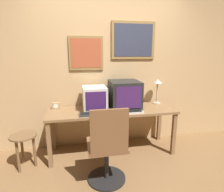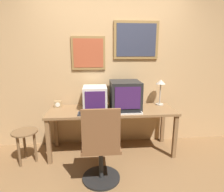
% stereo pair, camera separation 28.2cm
% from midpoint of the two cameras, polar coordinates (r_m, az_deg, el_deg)
% --- Properties ---
extents(wall_back, '(8.00, 0.08, 2.60)m').
position_cam_midpoint_polar(wall_back, '(3.14, -3.91, 8.42)').
color(wall_back, tan).
rests_on(wall_back, ground_plane).
extents(desk, '(1.94, 0.62, 0.71)m').
position_cam_midpoint_polar(desk, '(2.90, -2.80, -5.62)').
color(desk, olive).
rests_on(desk, ground_plane).
extents(monitor_left, '(0.36, 0.39, 0.35)m').
position_cam_midpoint_polar(monitor_left, '(2.88, -8.13, -0.67)').
color(monitor_left, beige).
rests_on(monitor_left, desk).
extents(monitor_right, '(0.45, 0.48, 0.43)m').
position_cam_midpoint_polar(monitor_right, '(2.91, 1.06, 0.38)').
color(monitor_right, black).
rests_on(monitor_right, desk).
extents(keyboard_main, '(0.44, 0.16, 0.03)m').
position_cam_midpoint_polar(keyboard_main, '(2.67, -8.34, -5.44)').
color(keyboard_main, '#333338').
rests_on(keyboard_main, desk).
extents(keyboard_side, '(0.41, 0.16, 0.03)m').
position_cam_midpoint_polar(keyboard_side, '(2.73, 2.25, -4.87)').
color(keyboard_side, beige).
rests_on(keyboard_side, desk).
extents(mouse_near_keyboard, '(0.06, 0.11, 0.04)m').
position_cam_midpoint_polar(mouse_near_keyboard, '(2.71, -1.94, -4.92)').
color(mouse_near_keyboard, silver).
rests_on(mouse_near_keyboard, desk).
extents(mouse_far_corner, '(0.06, 0.11, 0.04)m').
position_cam_midpoint_polar(mouse_far_corner, '(2.67, -3.72, -5.23)').
color(mouse_far_corner, silver).
rests_on(mouse_far_corner, desk).
extents(desk_clock, '(0.12, 0.07, 0.10)m').
position_cam_midpoint_polar(desk_clock, '(3.07, -19.28, -2.83)').
color(desk_clock, '#A38456').
rests_on(desk_clock, desk).
extents(desk_lamp, '(0.16, 0.16, 0.42)m').
position_cam_midpoint_polar(desk_lamp, '(3.20, 11.27, 3.39)').
color(desk_lamp, '#B2A899').
rests_on(desk_lamp, desk).
extents(office_chair, '(0.48, 0.48, 0.99)m').
position_cam_midpoint_polar(office_chair, '(2.31, -5.07, -16.43)').
color(office_chair, black).
rests_on(office_chair, ground_plane).
extents(side_stool, '(0.35, 0.35, 0.48)m').
position_cam_midpoint_polar(side_stool, '(2.94, -27.89, -12.51)').
color(side_stool, brown).
rests_on(side_stool, ground_plane).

